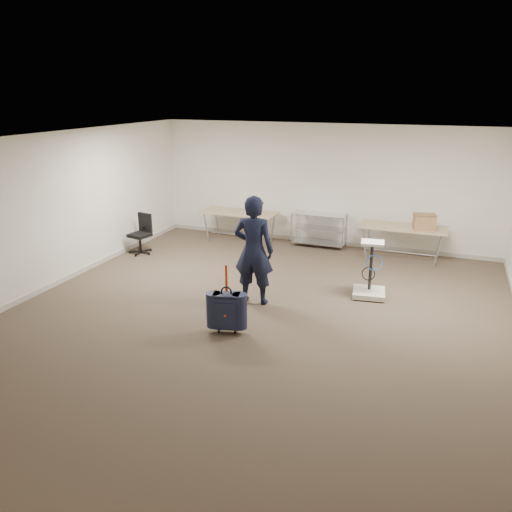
% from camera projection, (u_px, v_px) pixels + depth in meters
% --- Properties ---
extents(ground, '(9.00, 9.00, 0.00)m').
position_uv_depth(ground, '(254.00, 319.00, 8.01)').
color(ground, '#4D3D2F').
rests_on(ground, ground).
extents(room_shell, '(8.00, 9.00, 9.00)m').
position_uv_depth(room_shell, '(281.00, 286.00, 9.22)').
color(room_shell, white).
rests_on(room_shell, ground).
extents(folding_table_left, '(1.80, 0.75, 0.73)m').
position_uv_depth(folding_table_left, '(240.00, 214.00, 11.94)').
color(folding_table_left, tan).
rests_on(folding_table_left, ground).
extents(folding_table_right, '(1.80, 0.75, 0.73)m').
position_uv_depth(folding_table_right, '(403.00, 229.00, 10.65)').
color(folding_table_right, tan).
rests_on(folding_table_right, ground).
extents(wire_shelf, '(1.22, 0.47, 0.80)m').
position_uv_depth(wire_shelf, '(319.00, 228.00, 11.59)').
color(wire_shelf, silver).
rests_on(wire_shelf, ground).
extents(person, '(0.72, 0.50, 1.88)m').
position_uv_depth(person, '(254.00, 250.00, 8.36)').
color(person, black).
rests_on(person, ground).
extents(suitcase, '(0.44, 0.32, 1.08)m').
position_uv_depth(suitcase, '(227.00, 311.00, 7.43)').
color(suitcase, '#151B31').
rests_on(suitcase, ground).
extents(office_chair, '(0.54, 0.54, 0.89)m').
position_uv_depth(office_chair, '(141.00, 241.00, 11.20)').
color(office_chair, black).
rests_on(office_chair, ground).
extents(equipment_cart, '(0.62, 0.62, 1.02)m').
position_uv_depth(equipment_cart, '(370.00, 282.00, 8.81)').
color(equipment_cart, beige).
rests_on(equipment_cart, ground).
extents(cardboard_box, '(0.49, 0.41, 0.32)m').
position_uv_depth(cardboard_box, '(424.00, 222.00, 10.38)').
color(cardboard_box, olive).
rests_on(cardboard_box, folding_table_right).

